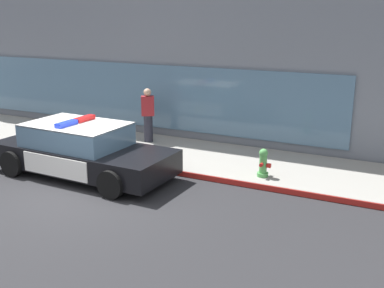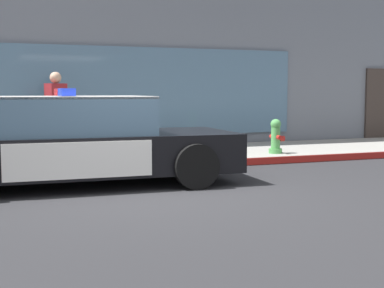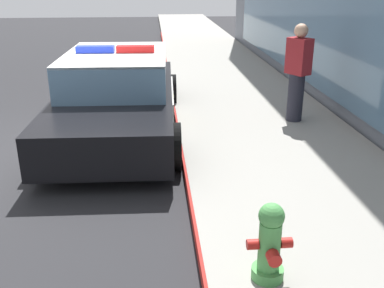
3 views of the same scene
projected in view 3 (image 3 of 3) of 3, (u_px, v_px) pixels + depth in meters
ground at (51, 153)px, 6.90m from camera, size 48.00×48.00×0.00m
sidewalk at (273, 141)px, 7.16m from camera, size 48.00×3.00×0.15m
curb_red_paint at (180, 144)px, 7.04m from camera, size 28.80×0.04×0.14m
police_cruiser at (117, 94)px, 7.62m from camera, size 4.93×2.23×1.49m
fire_hydrant at (270, 243)px, 3.69m from camera, size 0.34×0.39×0.73m
pedestrian_on_sidewalk at (298, 73)px, 7.67m from camera, size 0.48×0.43×1.71m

